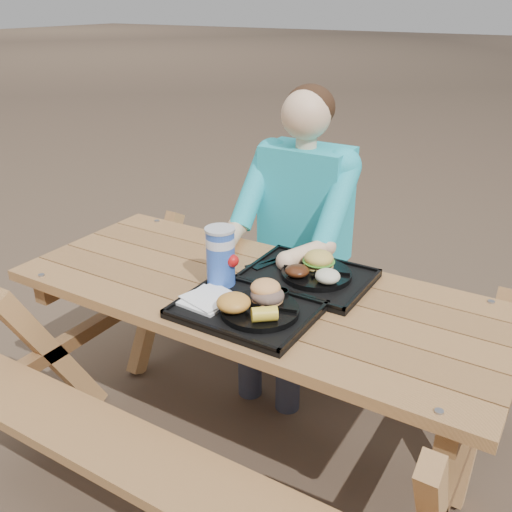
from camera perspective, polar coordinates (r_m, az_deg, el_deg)
The scene contains 18 objects.
ground at distance 2.51m, azimuth 0.00°, elevation -18.60°, with size 60.00×60.00×0.00m, color #999999.
picnic_table at distance 2.27m, azimuth 0.00°, elevation -11.68°, with size 1.80×1.49×0.75m, color #999999, non-canonical shape.
tray_near at distance 1.91m, azimuth -0.96°, elevation -5.47°, with size 0.45×0.35×0.02m, color black.
tray_far at distance 2.13m, azimuth 5.20°, elevation -2.20°, with size 0.45×0.35×0.02m, color black.
plate_near at distance 1.87m, azimuth 0.39°, elevation -5.44°, with size 0.26×0.26×0.02m, color black.
plate_far at distance 2.12m, azimuth 6.06°, elevation -1.80°, with size 0.26×0.26×0.02m, color black.
napkin_stack at distance 1.95m, azimuth -4.97°, elevation -4.28°, with size 0.16×0.16×0.02m, color white.
soda_cup at distance 2.02m, azimuth -3.56°, elevation -0.16°, with size 0.10×0.10×0.20m, color #1745B3.
condiment_bbq at distance 2.00m, azimuth 0.76°, elevation -3.25°, with size 0.05×0.05×0.03m, color black.
condiment_mustard at distance 1.96m, azimuth 2.56°, elevation -3.84°, with size 0.05×0.05×0.03m, color gold.
sandwich at distance 1.88m, azimuth 1.15°, elevation -3.05°, with size 0.11×0.11×0.11m, color #F4A056, non-canonical shape.
mac_cheese at distance 1.84m, azimuth -2.26°, elevation -4.68°, with size 0.11×0.11×0.06m, color gold.
corn_cob at distance 1.79m, azimuth 0.86°, elevation -5.82°, with size 0.08×0.08×0.05m, color yellow, non-canonical shape.
cutlery_far at distance 2.21m, azimuth 1.42°, elevation -0.71°, with size 0.03×0.16×0.01m, color black.
burger at distance 2.13m, azimuth 6.33°, elevation 0.12°, with size 0.11×0.11×0.10m, color #E0B94F, non-canonical shape.
baked_beans at distance 2.07m, azimuth 4.14°, elevation -1.49°, with size 0.09×0.09×0.04m, color #471F0E.
potato_salad at distance 2.03m, azimuth 7.18°, elevation -2.02°, with size 0.09×0.09×0.05m, color #E9E5C5.
diner at distance 2.64m, azimuth 4.64°, elevation 0.39°, with size 0.48×0.84×1.28m, color teal, non-canonical shape.
Camera 1 is at (0.95, -1.56, 1.72)m, focal length 40.00 mm.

